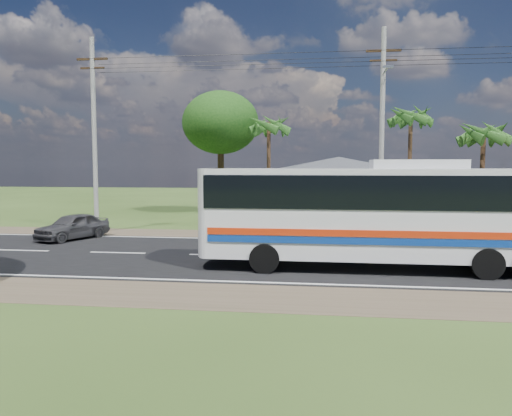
{
  "coord_description": "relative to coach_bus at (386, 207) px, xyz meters",
  "views": [
    {
      "loc": [
        -0.17,
        -20.69,
        3.89
      ],
      "look_at": [
        -2.99,
        1.0,
        1.98
      ],
      "focal_mm": 35.0,
      "sensor_mm": 36.0,
      "label": 1
    }
  ],
  "objects": [
    {
      "name": "utility_poles",
      "position": [
        0.46,
        8.45,
        3.45
      ],
      "size": [
        32.8,
        2.22,
        11.0
      ],
      "color": "#9E9E99",
      "rests_on": "ground"
    },
    {
      "name": "palm_mid",
      "position": [
        3.79,
        17.46,
        4.84
      ],
      "size": [
        2.8,
        2.8,
        8.2
      ],
      "color": "#47301E",
      "rests_on": "ground"
    },
    {
      "name": "palm_far",
      "position": [
        -6.21,
        17.96,
        4.35
      ],
      "size": [
        2.8,
        2.8,
        7.7
      ],
      "color": "#47301E",
      "rests_on": "ground"
    },
    {
      "name": "road",
      "position": [
        -2.21,
        1.96,
        -2.31
      ],
      "size": [
        120.0,
        16.0,
        0.03
      ],
      "color": "black",
      "rests_on": "ground"
    },
    {
      "name": "ground",
      "position": [
        -2.21,
        1.96,
        -2.32
      ],
      "size": [
        120.0,
        120.0,
        0.0
      ],
      "primitive_type": "plane",
      "color": "#2B4017",
      "rests_on": "ground"
    },
    {
      "name": "small_car",
      "position": [
        -15.16,
        5.54,
        -1.64
      ],
      "size": [
        3.03,
        4.33,
        1.37
      ],
      "primitive_type": "imported",
      "rotation": [
        0.0,
        0.0,
        -0.39
      ],
      "color": "#313133",
      "rests_on": "ground"
    },
    {
      "name": "house",
      "position": [
        -1.21,
        14.96,
        0.32
      ],
      "size": [
        12.4,
        10.0,
        5.0
      ],
      "color": "tan",
      "rests_on": "ground"
    },
    {
      "name": "tree_behind_house",
      "position": [
        -10.21,
        19.96,
        4.79
      ],
      "size": [
        6.0,
        6.0,
        9.61
      ],
      "color": "#47301E",
      "rests_on": "ground"
    },
    {
      "name": "palm_near",
      "position": [
        7.29,
        12.96,
        3.39
      ],
      "size": [
        2.8,
        2.8,
        6.7
      ],
      "color": "#47301E",
      "rests_on": "ground"
    },
    {
      "name": "person",
      "position": [
        6.6,
        7.63,
        -1.58
      ],
      "size": [
        0.59,
        0.45,
        1.47
      ],
      "primitive_type": "imported",
      "rotation": [
        0.0,
        0.0,
        3.33
      ],
      "color": "navy",
      "rests_on": "ground"
    },
    {
      "name": "coach_bus",
      "position": [
        0.0,
        0.0,
        0.0
      ],
      "size": [
        13.1,
        2.89,
        4.06
      ],
      "rotation": [
        0.0,
        0.0,
        -0.0
      ],
      "color": "silver",
      "rests_on": "ground"
    }
  ]
}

